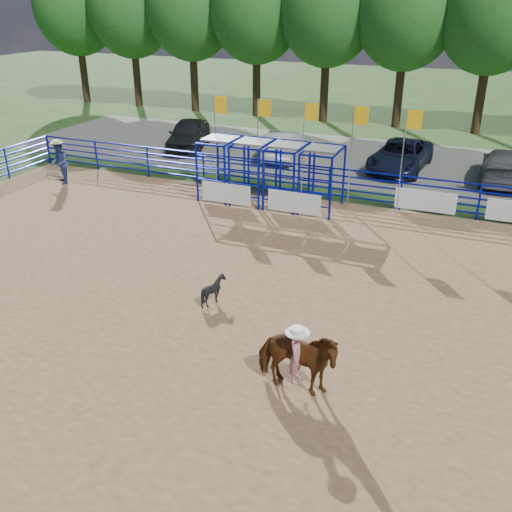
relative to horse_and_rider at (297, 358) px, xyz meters
name	(u,v)px	position (x,y,z in m)	size (l,w,h in m)	color
ground	(230,309)	(-2.90, 2.76, -0.90)	(120.00, 120.00, 0.00)	#325321
arena_dirt	(230,309)	(-2.90, 2.76, -0.89)	(30.00, 20.00, 0.02)	olive
gravel_strip	(365,160)	(-2.90, 19.76, -0.89)	(40.00, 10.00, 0.01)	slate
horse_and_rider	(297,358)	(0.00, 0.00, 0.00)	(1.95, 0.89, 2.28)	#633313
calf	(214,290)	(-3.47, 2.89, -0.46)	(0.67, 0.75, 0.83)	black
spectator_cowboy	(59,162)	(-15.08, 10.31, 0.12)	(1.19, 1.19, 2.01)	navy
car_a	(188,134)	(-12.73, 18.31, -0.06)	(1.95, 4.86, 1.65)	black
car_b	(284,145)	(-7.05, 18.50, -0.15)	(1.56, 4.47, 1.47)	#999CA2
car_c	(400,156)	(-0.91, 18.62, -0.16)	(2.43, 5.26, 1.46)	black
car_d	(505,166)	(3.96, 18.60, -0.13)	(2.12, 5.23, 1.52)	slate
perimeter_fence	(230,286)	(-2.90, 2.76, -0.15)	(30.10, 20.10, 1.50)	#071098
chute_assembly	(278,175)	(-4.80, 11.60, 0.36)	(19.32, 2.41, 4.20)	#071098
treeline	(408,3)	(-2.90, 28.76, 6.64)	(56.40, 6.40, 11.24)	#3F2B19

